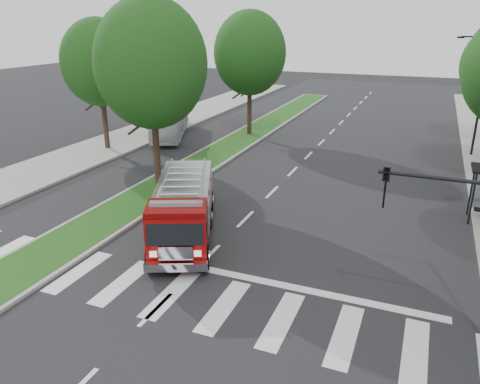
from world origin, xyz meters
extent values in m
plane|color=black|center=(0.00, 0.00, 0.00)|extent=(140.00, 140.00, 0.00)
cube|color=gray|center=(-14.50, 10.00, 0.07)|extent=(5.00, 80.00, 0.15)
cube|color=gray|center=(-6.00, 18.00, 0.07)|extent=(3.00, 50.00, 0.14)
cube|color=#154A16|center=(-6.00, 18.00, 0.14)|extent=(2.60, 49.50, 0.02)
cylinder|color=black|center=(9.80, 7.40, 1.25)|extent=(0.08, 0.08, 2.50)
cylinder|color=black|center=(9.80, 8.60, 1.25)|extent=(0.08, 0.08, 2.50)
cylinder|color=black|center=(-6.00, 6.00, 2.31)|extent=(0.36, 0.36, 4.62)
ellipsoid|color=#15350E|center=(-6.00, 6.00, 6.83)|extent=(5.80, 5.80, 6.67)
cylinder|color=black|center=(-6.00, 20.00, 2.20)|extent=(0.36, 0.36, 4.40)
ellipsoid|color=#15350E|center=(-6.00, 20.00, 6.50)|extent=(5.60, 5.60, 6.44)
cylinder|color=black|center=(-14.00, 12.00, 2.09)|extent=(0.36, 0.36, 4.18)
ellipsoid|color=#15350E|center=(-14.00, 12.00, 6.17)|extent=(5.20, 5.20, 5.98)
cylinder|color=black|center=(8.50, -3.50, 5.40)|extent=(4.00, 0.10, 0.10)
imported|color=black|center=(6.70, -3.50, 5.00)|extent=(0.18, 0.22, 1.10)
cylinder|color=black|center=(9.60, 20.00, 7.90)|extent=(1.80, 0.10, 0.10)
cube|color=black|center=(8.70, 20.00, 7.85)|extent=(0.45, 0.20, 0.12)
cube|color=#5F0505|center=(-1.84, 1.38, 0.44)|extent=(5.06, 7.72, 0.22)
cube|color=#930808|center=(-2.13, 2.03, 1.38)|extent=(4.34, 6.09, 1.78)
cube|color=#930808|center=(-0.73, -1.14, 1.38)|extent=(2.68, 2.36, 1.86)
cube|color=#B2B2B7|center=(-2.13, 2.03, 2.31)|extent=(4.34, 6.09, 0.11)
cylinder|color=#B2B2B7|center=(-2.86, 1.70, 2.49)|extent=(2.24, 4.91, 0.09)
cylinder|color=#B2B2B7|center=(-1.40, 2.35, 2.49)|extent=(2.24, 4.91, 0.09)
cube|color=silver|center=(-0.31, -2.07, 0.53)|extent=(2.24, 1.22, 0.31)
cube|color=#8C99A5|center=(-0.73, -1.14, 2.57)|extent=(1.91, 1.08, 0.16)
cylinder|color=black|center=(-1.55, -1.80, 0.49)|extent=(0.68, 1.02, 0.98)
cylinder|color=black|center=(0.32, -0.97, 0.49)|extent=(0.68, 1.02, 0.98)
cylinder|color=black|center=(-3.06, 1.61, 0.49)|extent=(0.68, 1.02, 0.98)
cylinder|color=black|center=(-1.20, 2.44, 0.49)|extent=(0.68, 1.02, 0.98)
cylinder|color=black|center=(-3.93, 3.56, 0.49)|extent=(0.68, 1.02, 0.98)
cylinder|color=black|center=(-2.06, 4.39, 0.49)|extent=(0.68, 1.02, 0.98)
imported|color=silver|center=(-12.00, 17.66, 1.26)|extent=(5.57, 9.16, 2.53)
camera|label=1|loc=(7.50, -15.03, 8.94)|focal=35.00mm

